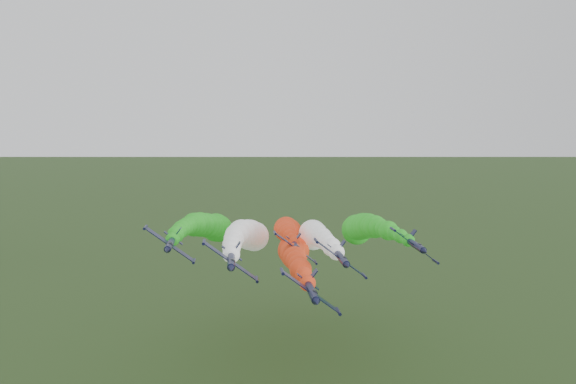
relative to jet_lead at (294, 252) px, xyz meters
name	(u,v)px	position (x,y,z in m)	size (l,w,h in m)	color
jet_lead	(294,252)	(0.00, 0.00, 0.00)	(13.29, 78.46, 17.02)	black
jet_inner_left	(247,235)	(-10.10, 9.89, 1.97)	(13.81, 78.98, 17.53)	black
jet_inner_right	(314,235)	(6.23, 12.33, 1.30)	(13.82, 78.99, 17.55)	black
jet_outer_left	(208,227)	(-19.68, 19.56, 2.45)	(13.67, 78.84, 17.40)	black
jet_outer_right	(363,228)	(19.95, 19.45, 1.46)	(14.26, 79.42, 17.98)	black
jet_trail	(287,230)	(1.44, 30.43, -0.96)	(13.68, 78.85, 17.41)	black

